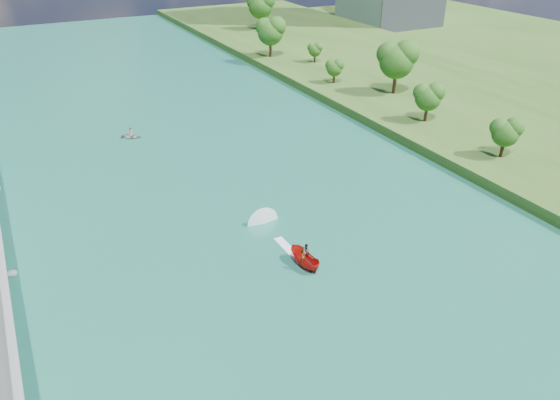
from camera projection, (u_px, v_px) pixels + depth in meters
ground at (303, 272)px, 50.67m from camera, size 260.00×260.00×0.00m
river_water at (222, 186)px, 66.24m from camera, size 55.00×240.00×0.10m
berm_east at (512, 116)px, 86.14m from camera, size 44.00×240.00×1.50m
trees_east at (405, 70)px, 90.12m from camera, size 17.40×141.56×11.09m
motorboat at (296, 251)px, 52.38m from camera, size 3.60×18.87×2.08m
raft at (131, 136)px, 79.59m from camera, size 3.67×3.50×1.60m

